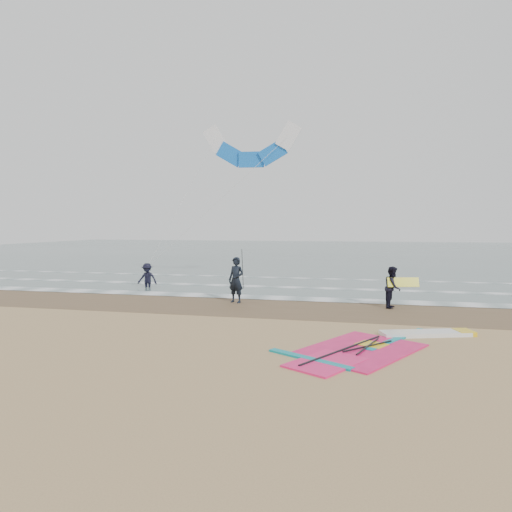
% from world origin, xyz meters
% --- Properties ---
extents(ground, '(120.00, 120.00, 0.00)m').
position_xyz_m(ground, '(0.00, 0.00, 0.00)').
color(ground, tan).
rests_on(ground, ground).
extents(sea_water, '(120.00, 80.00, 0.02)m').
position_xyz_m(sea_water, '(0.00, 48.00, 0.01)').
color(sea_water, '#47605E').
rests_on(sea_water, ground).
extents(wet_sand_band, '(120.00, 5.00, 0.01)m').
position_xyz_m(wet_sand_band, '(0.00, 6.00, 0.00)').
color(wet_sand_band, brown).
rests_on(wet_sand_band, ground).
extents(foam_waterline, '(120.00, 9.15, 0.02)m').
position_xyz_m(foam_waterline, '(0.00, 10.44, 0.03)').
color(foam_waterline, white).
rests_on(foam_waterline, ground).
extents(windsurf_rig, '(5.91, 5.60, 0.14)m').
position_xyz_m(windsurf_rig, '(4.34, 0.48, 0.04)').
color(windsurf_rig, white).
rests_on(windsurf_rig, ground).
extents(person_standing, '(0.86, 0.70, 2.03)m').
position_xyz_m(person_standing, '(-1.60, 6.65, 1.01)').
color(person_standing, black).
rests_on(person_standing, ground).
extents(person_walking, '(0.81, 0.95, 1.73)m').
position_xyz_m(person_walking, '(5.07, 6.87, 0.86)').
color(person_walking, black).
rests_on(person_walking, ground).
extents(person_wading, '(1.13, 0.69, 1.71)m').
position_xyz_m(person_wading, '(-7.65, 10.26, 0.85)').
color(person_wading, black).
rests_on(person_wading, ground).
extents(held_pole, '(0.17, 0.86, 1.82)m').
position_xyz_m(held_pole, '(-1.30, 6.65, 1.49)').
color(held_pole, black).
rests_on(held_pole, ground).
extents(carried_kiteboard, '(1.30, 0.51, 0.39)m').
position_xyz_m(carried_kiteboard, '(5.47, 6.77, 1.09)').
color(carried_kiteboard, yellow).
rests_on(carried_kiteboard, ground).
extents(surf_kite, '(7.95, 4.43, 8.52)m').
position_xyz_m(surf_kite, '(-2.81, 14.52, 8.06)').
color(surf_kite, white).
rests_on(surf_kite, ground).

